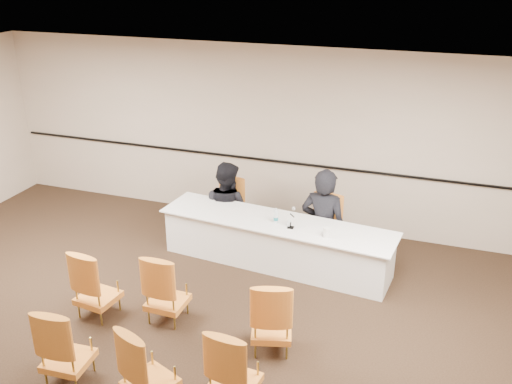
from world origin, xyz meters
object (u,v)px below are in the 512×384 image
coffee_cup (326,232)px  aud_chair_back_left (66,343)px  panelist_main_chair (323,228)px  microphone (291,219)px  aud_chair_front_left (96,282)px  aud_chair_front_mid (167,287)px  water_bottle (276,216)px  drinking_glass (289,224)px  panel_table (276,243)px  panelist_second_chair (227,209)px  aud_chair_back_right (234,366)px  panelist_main (323,230)px  aud_chair_front_right (272,315)px  aud_chair_back_mid (149,366)px  panelist_second (227,211)px

coffee_cup → aud_chair_back_left: size_ratio=0.15×
panelist_main_chair → microphone: microphone is taller
aud_chair_front_left → aud_chair_front_mid: 0.91m
water_bottle → drinking_glass: 0.24m
aud_chair_front_left → drinking_glass: bearing=50.2°
panel_table → panelist_second_chair: 1.23m
aud_chair_back_right → coffee_cup: bearing=87.7°
panelist_main → aud_chair_front_left: panelist_main is taller
drinking_glass → coffee_cup: (0.57, -0.14, 0.02)m
aud_chair_front_left → panelist_second_chair: bearing=81.6°
microphone → aud_chair_front_right: size_ratio=0.29×
panelist_main → drinking_glass: (-0.37, -0.59, 0.31)m
microphone → panelist_main: bearing=60.9°
panel_table → aud_chair_back_mid: 3.18m
aud_chair_front_right → aud_chair_back_mid: size_ratio=1.00×
aud_chair_front_mid → panelist_main: bearing=57.4°
panelist_second → water_bottle: size_ratio=7.44×
aud_chair_front_right → panelist_main: bearing=73.0°
drinking_glass → panelist_main_chair: bearing=57.8°
drinking_glass → aud_chair_front_right: 1.86m
panelist_main_chair → drinking_glass: panelist_main_chair is taller
panel_table → panelist_second_chair: (-1.04, 0.64, 0.12)m
panelist_main → microphone: panelist_main is taller
water_bottle → coffee_cup: 0.82m
panelist_second_chair → aud_chair_front_left: 2.72m
panelist_second_chair → aud_chair_back_left: same height
panelist_main → panelist_second_chair: panelist_main is taller
aud_chair_back_mid → aud_chair_back_left: bearing=-159.7°
aud_chair_front_left → aud_chair_back_left: same height
panelist_main → aud_chair_back_left: size_ratio=2.06×
panel_table → panelist_main_chair: bearing=44.2°
panelist_main_chair → aud_chair_front_mid: same height
microphone → aud_chair_front_left: microphone is taller
drinking_glass → aud_chair_back_right: (0.24, -2.77, -0.28)m
aud_chair_front_left → coffee_cup: bearing=41.0°
panel_table → panelist_main_chair: panelist_main_chair is taller
panelist_second_chair → microphone: microphone is taller
aud_chair_back_left → coffee_cup: bearing=49.4°
panelist_main → microphone: size_ratio=7.13×
panelist_second → aud_chair_back_left: (-0.32, -3.77, 0.05)m
aud_chair_front_mid → aud_chair_back_left: same height
panelist_main_chair → coffee_cup: size_ratio=6.59×
microphone → aud_chair_front_right: 1.84m
coffee_cup → aud_chair_back_left: 3.62m
water_bottle → coffee_cup: water_bottle is taller
aud_chair_front_mid → aud_chair_back_left: 1.44m
drinking_glass → coffee_cup: bearing=-13.9°
panelist_second_chair → aud_chair_front_right: (1.59, -2.56, 0.00)m
panelist_second → aud_chair_front_mid: panelist_second is taller
coffee_cup → aud_chair_back_mid: size_ratio=0.15×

